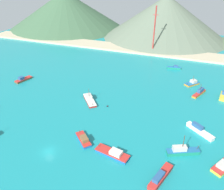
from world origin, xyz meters
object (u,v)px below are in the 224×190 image
Objects in this scene: fishing_boat_1 at (174,68)px; fishing_boat_13 at (224,96)px; fishing_boat_7 at (224,166)px; radio_tower at (154,30)px; fishing_boat_4 at (182,151)px; fishing_boat_14 at (160,177)px; fishing_boat_0 at (199,92)px; fishing_boat_3 at (113,153)px; fishing_boat_8 at (84,139)px; fishing_boat_2 at (192,83)px; fishing_boat_5 at (23,79)px; fishing_boat_11 at (89,99)px; buoy_0 at (107,106)px; fishing_boat_6 at (199,130)px.

fishing_boat_13 is (24.27, -25.58, 0.16)m from fishing_boat_1.
fishing_boat_7 is at bearing -92.83° from fishing_boat_13.
radio_tower is (-41.28, 47.13, 14.44)m from fishing_boat_13.
fishing_boat_4 reaches higher than fishing_boat_14.
fishing_boat_0 reaches higher than fishing_boat_3.
radio_tower reaches higher than fishing_boat_14.
fishing_boat_0 is 29.79m from fishing_boat_1.
fishing_boat_0 is at bearing 64.76° from fishing_boat_3.
fishing_boat_8 is (-11.14, 2.41, 0.07)m from fishing_boat_3.
radio_tower reaches higher than fishing_boat_2.
fishing_boat_4 is 83.62m from fishing_boat_5.
fishing_boat_5 is 84.29m from radio_tower.
fishing_boat_3 is 59.63m from fishing_boat_13.
fishing_boat_7 is at bearing -79.52° from fishing_boat_0.
fishing_boat_14 is (-16.10, -10.40, 0.12)m from fishing_boat_7.
fishing_boat_5 is at bearing 148.80° from fishing_boat_8.
fishing_boat_3 is at bearing 165.35° from fishing_boat_14.
fishing_boat_5 is at bearing 171.16° from fishing_boat_11.
fishing_boat_14 is at bearing -94.28° from fishing_boat_2.
buoy_0 is (-0.59, 22.43, -0.68)m from fishing_boat_8.
fishing_boat_14 is 39.17m from buoy_0.
fishing_boat_3 is 31.58m from fishing_boat_6.
fishing_boat_3 is 27.48m from buoy_0.
fishing_boat_5 is at bearing -168.76° from fishing_boat_0.
fishing_boat_0 is 49.23m from fishing_boat_11.
fishing_boat_5 is (-60.64, 32.39, 0.04)m from fishing_boat_3.
buoy_0 is at bearing 132.81° from fishing_boat_14.
fishing_boat_1 is at bearing 105.49° from fishing_boat_6.
fishing_boat_11 reaches higher than fishing_boat_5.
buoy_0 is 73.56m from radio_tower.
fishing_boat_0 is at bearing 84.76° from fishing_boat_4.
fishing_boat_13 is (9.14, 29.04, -0.11)m from fishing_boat_6.
fishing_boat_6 is 15.70m from fishing_boat_7.
fishing_boat_2 reaches higher than fishing_boat_8.
fishing_boat_14 is at bearing -47.19° from buoy_0.
fishing_boat_11 reaches higher than fishing_boat_1.
fishing_boat_3 is 1.06× the size of fishing_boat_11.
fishing_boat_6 is 0.90× the size of fishing_boat_14.
fishing_boat_13 is 64.29m from radio_tower.
fishing_boat_13 is 10.53× the size of buoy_0.
fishing_boat_13 reaches higher than fishing_boat_7.
buoy_0 is at bearing -112.23° from fishing_boat_1.
fishing_boat_8 is at bearing -88.49° from buoy_0.
fishing_boat_4 is 31.00m from fishing_boat_8.
fishing_boat_8 is at bearing -126.31° from fishing_boat_0.
fishing_boat_1 is 56.67m from fishing_boat_6.
fishing_boat_5 is at bearing 164.23° from fishing_boat_7.
fishing_boat_14 is (-18.23, -53.49, 0.02)m from fishing_boat_13.
fishing_boat_0 is 53.56m from fishing_boat_14.
fishing_boat_0 is 0.95× the size of fishing_boat_4.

